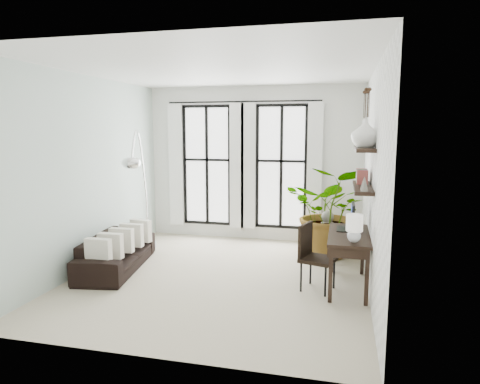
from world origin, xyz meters
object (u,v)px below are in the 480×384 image
(plant, at_px, (331,212))
(buddha, at_px, (327,236))
(sofa, at_px, (117,252))
(desk, at_px, (349,239))
(desk_chair, at_px, (312,252))
(arc_lamp, at_px, (139,159))

(plant, xyz_separation_m, buddha, (-0.06, 0.16, -0.49))
(sofa, relative_size, desk, 1.42)
(sofa, distance_m, desk_chair, 3.26)
(desk_chair, relative_size, buddha, 1.18)
(desk_chair, xyz_separation_m, arc_lamp, (-3.14, 0.86, 1.24))
(sofa, relative_size, buddha, 2.39)
(sofa, bearing_deg, arc_lamp, -17.47)
(arc_lamp, bearing_deg, sofa, -98.28)
(plant, relative_size, arc_lamp, 0.72)
(plant, distance_m, desk_chair, 1.75)
(arc_lamp, distance_m, buddha, 3.73)
(sofa, xyz_separation_m, buddha, (3.39, 1.72, 0.06))
(desk, bearing_deg, desk_chair, -165.90)
(desk_chair, distance_m, buddha, 1.89)
(desk_chair, height_order, arc_lamp, arc_lamp)
(plant, xyz_separation_m, arc_lamp, (-3.35, -0.85, 0.96))
(sofa, height_order, desk, desk)
(desk_chair, xyz_separation_m, buddha, (0.15, 1.87, -0.21))
(desk, xyz_separation_m, buddha, (-0.36, 1.75, -0.41))
(buddha, bearing_deg, arc_lamp, -162.84)
(plant, relative_size, desk, 1.21)
(plant, relative_size, desk_chair, 1.73)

